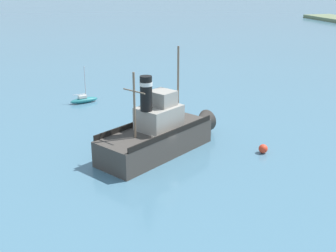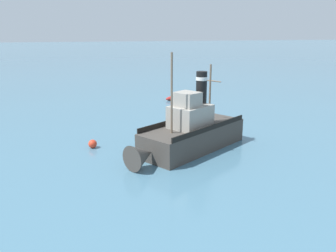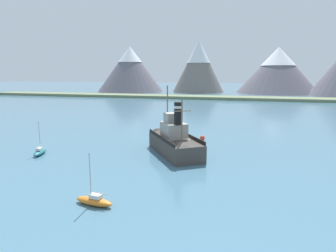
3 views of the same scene
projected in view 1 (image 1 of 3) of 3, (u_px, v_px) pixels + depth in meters
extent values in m
plane|color=#477289|center=(163.00, 157.00, 39.75)|extent=(600.00, 600.00, 0.00)
cube|color=#423D38|center=(156.00, 142.00, 40.19)|extent=(10.41, 12.39, 2.40)
cone|color=#423D38|center=(201.00, 123.00, 45.31)|extent=(3.30, 3.31, 2.35)
cube|color=#9E998E|center=(159.00, 118.00, 39.77)|extent=(4.74, 5.00, 2.20)
cube|color=#9E998E|center=(162.00, 98.00, 39.52)|extent=(2.95, 2.89, 1.40)
cylinder|color=black|center=(146.00, 94.00, 37.65)|extent=(1.10, 1.10, 3.20)
cylinder|color=silver|center=(146.00, 84.00, 37.34)|extent=(1.16, 1.16, 0.35)
cylinder|color=#75604C|center=(178.00, 85.00, 40.86)|extent=(0.20, 0.20, 7.50)
cylinder|color=#75604C|center=(134.00, 106.00, 36.85)|extent=(0.20, 0.20, 6.00)
cylinder|color=#75604C|center=(134.00, 91.00, 36.40)|extent=(2.21, 1.57, 0.12)
cube|color=black|center=(139.00, 122.00, 41.03)|extent=(6.54, 9.47, 0.50)
cube|color=black|center=(173.00, 133.00, 38.37)|extent=(6.54, 9.47, 0.50)
ellipsoid|color=#23757A|center=(84.00, 100.00, 56.50)|extent=(2.15, 3.96, 0.70)
cube|color=silver|center=(82.00, 97.00, 56.22)|extent=(0.93, 1.24, 0.36)
cylinder|color=#B7B7BC|center=(85.00, 82.00, 55.82)|extent=(0.10, 0.10, 4.20)
cylinder|color=#B7B7BC|center=(79.00, 94.00, 55.90)|extent=(0.60, 1.75, 0.08)
sphere|color=red|center=(263.00, 149.00, 40.49)|extent=(0.88, 0.88, 0.88)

